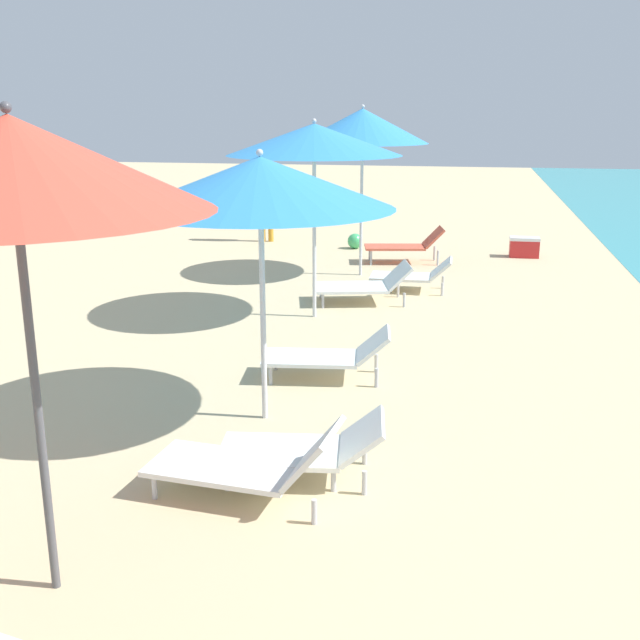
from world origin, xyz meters
The scene contains 13 objects.
umbrella_third centered at (-1.25, 6.07, 2.46)m, with size 2.07×2.07×2.77m.
lounger_third_shoreside centered at (-0.42, 7.35, 0.26)m, with size 1.44×0.72×0.60m.
umbrella_fourth centered at (-0.70, 8.79, 2.13)m, with size 2.30×2.30×2.41m.
lounger_fourth_shoreside centered at (-0.31, 9.93, 0.26)m, with size 1.37×0.72×0.53m.
lounger_fourth_inland centered at (-0.10, 7.72, 0.24)m, with size 1.32×0.75×0.49m.
umbrella_fifth centered at (-0.94, 12.31, 2.34)m, with size 2.27×2.27×2.60m.
lounger_fifth_shoreside centered at (-0.38, 13.21, 0.27)m, with size 1.50×1.00×0.57m.
umbrella_farthest centered at (-0.70, 15.07, 2.44)m, with size 2.14×2.14×2.78m.
lounger_farthest_shoreside centered at (-0.04, 16.27, 0.33)m, with size 1.49×0.80×0.65m.
lounger_farthest_inland centered at (0.25, 14.08, 0.26)m, with size 1.24×0.61×0.52m.
person_walking_mid centered at (-3.11, 18.02, 1.09)m, with size 0.40×0.30×1.78m.
beach_ball centered at (-1.16, 17.53, 0.15)m, with size 0.30×0.30×0.30m, color #3FB266.
cooler_box centered at (2.11, 17.26, 0.19)m, with size 0.55×0.34×0.38m.
Camera 1 is at (1.03, 2.49, 2.74)m, focal length 43.00 mm.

